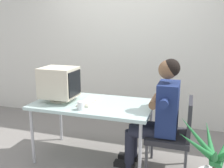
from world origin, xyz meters
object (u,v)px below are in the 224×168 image
at_px(keyboard, 89,101).
at_px(desk_mug, 81,105).
at_px(desk, 93,107).
at_px(crt_monitor, 59,83).
at_px(person_seated, 159,111).
at_px(office_chair, 175,132).

bearing_deg(keyboard, desk_mug, -85.00).
height_order(desk, crt_monitor, crt_monitor).
relative_size(desk, person_seated, 1.10).
height_order(person_seated, desk_mug, person_seated).
relative_size(crt_monitor, desk_mug, 4.56).
bearing_deg(desk_mug, person_seated, 18.39).
xyz_separation_m(office_chair, person_seated, (-0.19, 0.00, 0.22)).
distance_m(crt_monitor, desk_mug, 0.48).
distance_m(desk, desk_mug, 0.29).
relative_size(desk, office_chair, 1.65).
bearing_deg(office_chair, keyboard, 179.05).
height_order(crt_monitor, keyboard, crt_monitor).
distance_m(crt_monitor, person_seated, 1.23).
xyz_separation_m(person_seated, desk_mug, (-0.82, -0.27, 0.07)).
bearing_deg(desk_mug, crt_monitor, 150.14).
xyz_separation_m(keyboard, person_seated, (0.84, -0.02, -0.04)).
bearing_deg(keyboard, office_chair, -0.95).
bearing_deg(person_seated, desk_mug, -161.61).
height_order(desk, desk_mug, desk_mug).
height_order(keyboard, desk_mug, desk_mug).
bearing_deg(office_chair, desk_mug, -164.86).
bearing_deg(office_chair, crt_monitor, -177.85).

